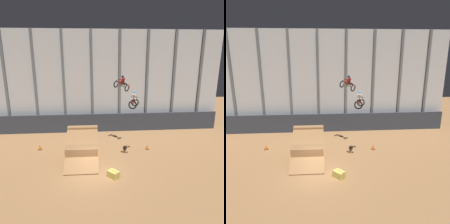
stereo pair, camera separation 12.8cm
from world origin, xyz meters
TOP-DOWN VIEW (x-y plane):
  - ground_plane at (0.00, 0.00)m, footprint 60.00×60.00m
  - arena_back_wall at (-0.00, 10.87)m, footprint 32.00×0.40m
  - lower_barrier at (0.00, 9.97)m, footprint 31.36×0.20m
  - dirt_ramp at (-0.95, 3.02)m, footprint 2.87×4.57m
  - rider_bike_left_air at (2.99, 5.52)m, footprint 1.66×1.65m
  - rider_bike_right_air at (3.66, 2.44)m, footprint 1.17×1.79m
  - traffic_cone_near_ramp at (-5.38, 5.13)m, footprint 0.36×0.36m
  - traffic_cone_arena_edge at (5.53, 4.36)m, footprint 0.36×0.36m
  - hay_bale_trackside at (1.62, -0.60)m, footprint 1.05×1.07m

SIDE VIEW (x-z plane):
  - ground_plane at x=0.00m, z-range 0.00..0.00m
  - hay_bale_trackside at x=1.62m, z-range -0.01..0.57m
  - traffic_cone_near_ramp at x=-5.38m, z-range -0.01..0.57m
  - traffic_cone_arena_edge at x=5.53m, z-range -0.01..0.57m
  - dirt_ramp at x=-0.95m, z-range -0.44..2.37m
  - lower_barrier at x=0.00m, z-range 0.00..2.27m
  - rider_bike_right_air at x=3.66m, z-range 4.75..6.23m
  - arena_back_wall at x=0.00m, z-range 0.00..12.22m
  - rider_bike_left_air at x=2.99m, z-range 5.78..7.35m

